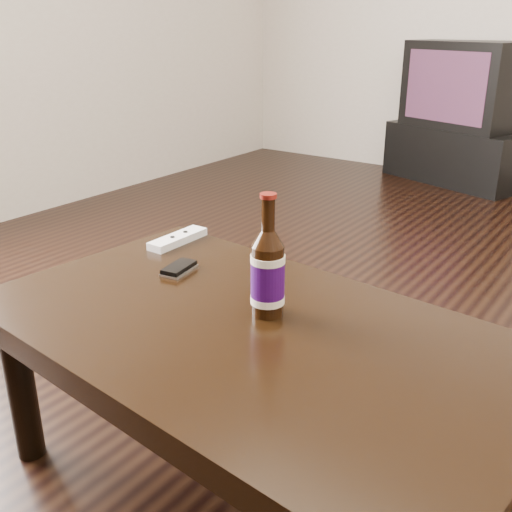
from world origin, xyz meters
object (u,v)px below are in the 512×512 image
Objects in this scene: beer_bottle at (268,273)px; phone at (179,268)px; remote at (178,239)px; coffee_table at (248,349)px; tv at (467,85)px; tv_stand at (459,154)px.

beer_bottle is 0.33m from phone.
coffee_table is at bearing -31.81° from remote.
tv reaches higher than remote.
tv_stand is 1.11× the size of tv.
remote is at bearing -69.22° from tv_stand.
remote is (-0.45, 0.22, -0.08)m from beer_bottle.
beer_bottle reaches higher than tv_stand.
beer_bottle reaches higher than coffee_table.
remote is (-0.45, 0.28, 0.07)m from coffee_table.
phone is (-0.31, 0.13, 0.07)m from coffee_table.
tv_stand is 2.89m from remote.
tv is 3.05m from phone.
coffee_table is 0.54m from remote.
tv_stand is 3.22m from coffee_table.
tv_stand is 3.45× the size of beer_bottle.
tv is 3.22m from coffee_table.
tv_stand is at bearing 92.27° from remote.
tv is 4.25× the size of remote.
beer_bottle reaches higher than remote.
phone is 0.21m from remote.
tv is (-0.00, -0.00, 0.45)m from tv_stand.
coffee_table is 6.32× the size of remote.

